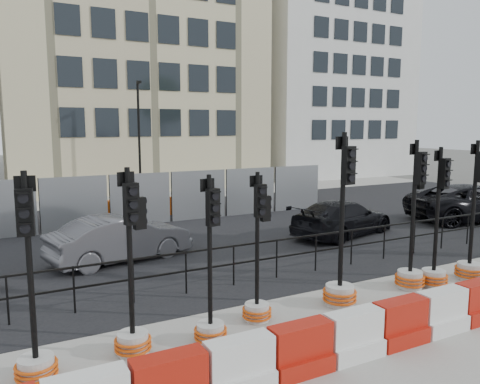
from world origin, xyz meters
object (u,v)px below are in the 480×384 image
car_c (342,218)px  traffic_signal_a (34,340)px  traffic_signal_d (258,287)px  traffic_signal_h (471,252)px

car_c → traffic_signal_a: bearing=101.5°
traffic_signal_a → car_c: (10.17, 5.20, -0.03)m
traffic_signal_a → traffic_signal_d: traffic_signal_a is taller
traffic_signal_a → traffic_signal_d: size_ratio=1.08×
traffic_signal_h → car_c: (0.28, 5.13, -0.09)m
traffic_signal_d → traffic_signal_h: traffic_signal_h is taller
traffic_signal_a → traffic_signal_h: traffic_signal_h is taller
traffic_signal_h → traffic_signal_a: bearing=177.9°
traffic_signal_a → traffic_signal_h: (9.89, 0.07, 0.06)m
car_c → traffic_signal_h: bearing=161.3°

